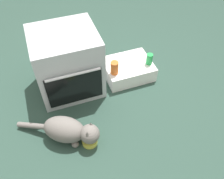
% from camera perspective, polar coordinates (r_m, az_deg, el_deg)
% --- Properties ---
extents(ground, '(8.00, 8.00, 0.00)m').
position_cam_1_polar(ground, '(2.31, -5.03, -5.65)').
color(ground, '#284238').
extents(oven, '(0.60, 0.59, 0.65)m').
position_cam_1_polar(oven, '(2.35, -10.65, 6.31)').
color(oven, '#B7BABF').
rests_on(oven, ground).
extents(pantry_cabinet, '(0.51, 0.41, 0.16)m').
position_cam_1_polar(pantry_cabinet, '(2.60, 3.85, 4.90)').
color(pantry_cabinet, white).
rests_on(pantry_cabinet, ground).
extents(food_bowl, '(0.14, 0.14, 0.08)m').
position_cam_1_polar(food_bowl, '(2.11, -5.37, -12.17)').
color(food_bowl, '#D1D14C').
rests_on(food_bowl, ground).
extents(cat, '(0.67, 0.49, 0.24)m').
position_cam_1_polar(cat, '(2.07, -10.33, -9.61)').
color(cat, slate).
rests_on(cat, ground).
extents(soda_can, '(0.07, 0.07, 0.12)m').
position_cam_1_polar(soda_can, '(2.54, 8.96, 7.25)').
color(soda_can, green).
rests_on(soda_can, pantry_cabinet).
extents(sauce_jar, '(0.08, 0.08, 0.14)m').
position_cam_1_polar(sauce_jar, '(2.39, 0.60, 5.22)').
color(sauce_jar, '#D16023').
rests_on(sauce_jar, pantry_cabinet).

